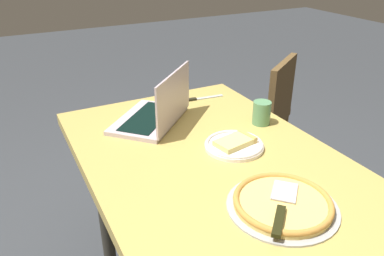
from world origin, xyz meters
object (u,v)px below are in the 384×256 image
at_px(pizza_tray, 283,203).
at_px(drink_cup, 262,113).
at_px(table_knife, 195,99).
at_px(dining_table, 211,175).
at_px(chair_far, 260,113).
at_px(laptop, 156,113).
at_px(pizza_plate, 235,144).

xyz_separation_m(pizza_tray, drink_cup, (-0.48, 0.28, 0.03)).
xyz_separation_m(pizza_tray, table_knife, (-0.83, 0.15, -0.01)).
bearing_deg(table_knife, drink_cup, 19.13).
bearing_deg(dining_table, pizza_tray, 6.20).
xyz_separation_m(table_knife, drink_cup, (0.35, 0.12, 0.05)).
relative_size(dining_table, table_knife, 5.26).
xyz_separation_m(dining_table, chair_far, (-0.70, 0.75, -0.19)).
distance_m(dining_table, drink_cup, 0.37).
bearing_deg(drink_cup, laptop, -118.14).
distance_m(pizza_plate, table_knife, 0.48).
bearing_deg(laptop, drink_cup, 61.86).
relative_size(dining_table, drink_cup, 12.94).
bearing_deg(pizza_plate, table_knife, 169.77).
height_order(laptop, chair_far, laptop).
height_order(dining_table, chair_far, chair_far).
height_order(dining_table, pizza_tray, pizza_tray).
relative_size(dining_table, pizza_plate, 5.78).
relative_size(pizza_plate, pizza_tray, 0.68).
distance_m(laptop, pizza_plate, 0.37).
relative_size(dining_table, pizza_tray, 3.93).
bearing_deg(table_knife, chair_far, 110.85).
relative_size(pizza_plate, table_knife, 0.91).
bearing_deg(dining_table, drink_cup, 114.10).
height_order(pizza_plate, table_knife, pizza_plate).
relative_size(laptop, pizza_plate, 1.89).
distance_m(dining_table, table_knife, 0.53).
relative_size(laptop, chair_far, 0.49).
bearing_deg(pizza_tray, dining_table, -173.80).
bearing_deg(pizza_plate, dining_table, -79.89).
bearing_deg(dining_table, chair_far, 133.30).
xyz_separation_m(dining_table, drink_cup, (-0.14, 0.31, 0.13)).
bearing_deg(pizza_plate, laptop, -152.02).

